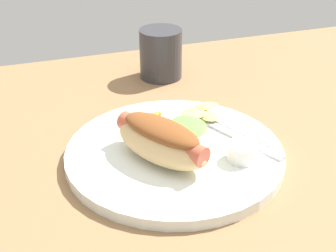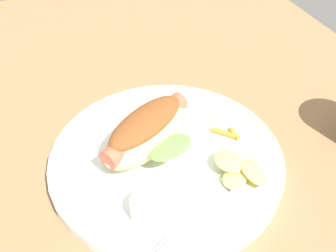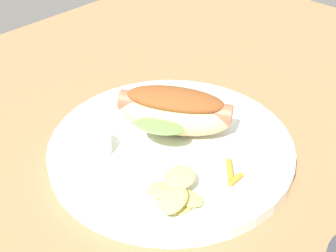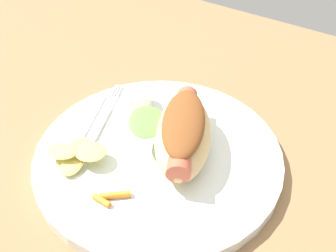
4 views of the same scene
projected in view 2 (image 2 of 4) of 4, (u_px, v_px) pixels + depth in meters
The scene contains 8 objects.
ground_plane at pixel (160, 182), 53.89cm from camera, with size 120.00×90.00×1.80cm, color olive.
plate at pixel (166, 160), 54.50cm from camera, with size 30.58×30.58×1.60cm, color white.
hot_dog at pixel (149, 130), 53.18cm from camera, with size 13.79×16.02×5.63cm.
sauce_ramekin at pixel (148, 208), 46.39cm from camera, with size 4.05×4.05×2.40cm, color white.
fork at pixel (201, 207), 47.66cm from camera, with size 7.93×15.84×0.40cm.
knife at pixel (220, 210), 47.44cm from camera, with size 14.30×1.40×0.36cm, color silver.
chips_pile at pixel (242, 171), 50.63cm from camera, with size 7.49×6.87×2.06cm.
carrot_garnish at pixel (227, 133), 56.58cm from camera, with size 3.36×3.16×0.75cm.
Camera 2 is at (32.44, -12.41, 40.96)cm, focal length 44.24 mm.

